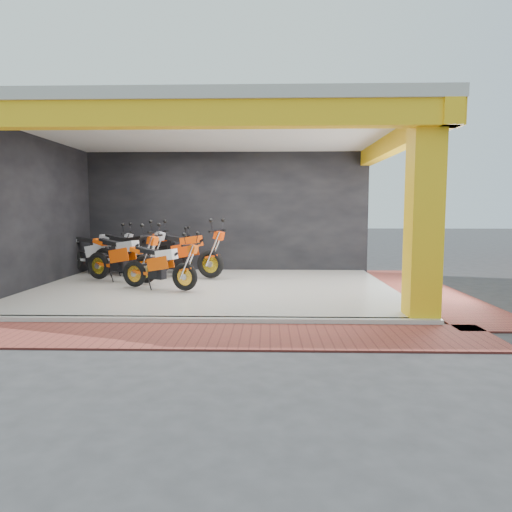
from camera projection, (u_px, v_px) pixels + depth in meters
The scene contains 17 objects.
ground at pixel (201, 310), 8.38m from camera, with size 80.00×80.00×0.00m, color #2D2D30.
showroom_floor at pixel (214, 289), 10.37m from camera, with size 8.00×6.00×0.10m, color silver.
showroom_ceiling at pixel (213, 129), 10.02m from camera, with size 8.40×6.40×0.20m, color beige.
back_wall at pixel (226, 213), 13.29m from camera, with size 8.20×0.20×3.50m, color black.
left_wall at pixel (33, 214), 10.32m from camera, with size 0.20×6.20×3.50m, color black.
corner_column at pixel (424, 215), 7.36m from camera, with size 0.50×0.50×3.50m, color yellow.
header_beam_front at pixel (189, 115), 7.07m from camera, with size 8.40×0.30×0.40m, color yellow.
header_beam_right at pixel (395, 143), 9.94m from camera, with size 0.30×6.40×0.40m, color yellow.
floor_kerb at pixel (192, 320), 7.36m from camera, with size 8.00×0.20×0.10m, color silver.
paver_front at pixel (183, 336), 6.59m from camera, with size 9.00×1.40×0.03m, color brown.
paver_right at pixel (427, 291), 10.24m from camera, with size 1.40×7.00×0.03m, color brown.
moto_hero at pixel (185, 263), 9.64m from camera, with size 1.99×0.74×1.22m, color #E64F09, non-canonical shape.
moto_row_a at pixel (145, 255), 10.65m from camera, with size 2.24×0.83×1.37m, color #EB4B09, non-canonical shape.
moto_row_b at pixel (152, 250), 11.69m from camera, with size 2.35×0.87×1.43m, color #AFB2B7, non-canonical shape.
moto_row_c at pixel (210, 250), 11.41m from camera, with size 2.40×0.89×1.47m, color #F7420A, non-canonical shape.
moto_row_d at pixel (181, 251), 12.56m from camera, with size 2.03×0.75×1.24m, color black, non-canonical shape.
moto_row_e at pixel (121, 249), 12.45m from camera, with size 2.19×0.81×1.34m, color #B2B5BA, non-canonical shape.
Camera 1 is at (1.24, -8.22, 1.81)m, focal length 32.00 mm.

